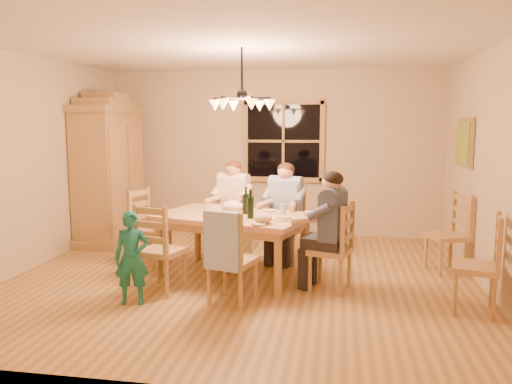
% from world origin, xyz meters
% --- Properties ---
extents(floor, '(5.50, 5.50, 0.00)m').
position_xyz_m(floor, '(0.00, 0.00, 0.00)').
color(floor, olive).
rests_on(floor, ground).
extents(ceiling, '(5.50, 5.00, 0.02)m').
position_xyz_m(ceiling, '(0.00, 0.00, 2.70)').
color(ceiling, white).
rests_on(ceiling, wall_back).
extents(wall_back, '(5.50, 0.02, 2.70)m').
position_xyz_m(wall_back, '(0.00, 2.50, 1.35)').
color(wall_back, '#CCBA90').
rests_on(wall_back, floor).
extents(wall_left, '(0.02, 5.00, 2.70)m').
position_xyz_m(wall_left, '(-2.75, 0.00, 1.35)').
color(wall_left, '#CCBA90').
rests_on(wall_left, floor).
extents(wall_right, '(0.02, 5.00, 2.70)m').
position_xyz_m(wall_right, '(2.75, 0.00, 1.35)').
color(wall_right, '#CCBA90').
rests_on(wall_right, floor).
extents(window, '(1.30, 0.06, 1.30)m').
position_xyz_m(window, '(0.20, 2.47, 1.55)').
color(window, black).
rests_on(window, wall_back).
extents(painting, '(0.06, 0.78, 0.64)m').
position_xyz_m(painting, '(2.71, 1.20, 1.60)').
color(painting, olive).
rests_on(painting, wall_right).
extents(chandelier, '(0.77, 0.68, 0.71)m').
position_xyz_m(chandelier, '(-0.00, 0.00, 2.08)').
color(chandelier, black).
rests_on(chandelier, ceiling).
extents(armoire, '(0.66, 1.40, 2.30)m').
position_xyz_m(armoire, '(-2.42, 1.56, 1.06)').
color(armoire, olive).
rests_on(armoire, floor).
extents(dining_table, '(1.99, 1.52, 0.76)m').
position_xyz_m(dining_table, '(-0.14, 0.09, 0.66)').
color(dining_table, tan).
rests_on(dining_table, floor).
extents(chair_far_left, '(0.54, 0.52, 0.99)m').
position_xyz_m(chair_far_left, '(-0.33, 1.01, 0.30)').
color(chair_far_left, '#A8864A').
rests_on(chair_far_left, floor).
extents(chair_far_right, '(0.54, 0.52, 0.99)m').
position_xyz_m(chair_far_right, '(0.42, 0.80, 0.30)').
color(chair_far_right, '#A8864A').
rests_on(chair_far_right, floor).
extents(chair_near_left, '(0.54, 0.52, 0.99)m').
position_xyz_m(chair_near_left, '(-0.79, -0.59, 0.30)').
color(chair_near_left, '#A8864A').
rests_on(chair_near_left, floor).
extents(chair_near_right, '(0.54, 0.52, 0.99)m').
position_xyz_m(chair_near_right, '(0.06, -0.83, 0.30)').
color(chair_near_right, '#A8864A').
rests_on(chair_near_right, floor).
extents(chair_end_left, '(0.52, 0.54, 0.99)m').
position_xyz_m(chair_end_left, '(-1.31, 0.43, 0.30)').
color(chair_end_left, '#A8864A').
rests_on(chair_end_left, floor).
extents(chair_end_right, '(0.52, 0.54, 0.99)m').
position_xyz_m(chair_end_right, '(1.04, -0.25, 0.30)').
color(chair_end_right, '#A8864A').
rests_on(chair_end_right, floor).
extents(adult_woman, '(0.48, 0.51, 0.87)m').
position_xyz_m(adult_woman, '(-0.33, 1.01, 0.84)').
color(adult_woman, beige).
rests_on(adult_woman, floor).
extents(adult_plaid_man, '(0.48, 0.51, 0.87)m').
position_xyz_m(adult_plaid_man, '(0.42, 0.80, 0.84)').
color(adult_plaid_man, '#355F94').
rests_on(adult_plaid_man, floor).
extents(adult_slate_man, '(0.51, 0.48, 0.87)m').
position_xyz_m(adult_slate_man, '(1.04, -0.25, 0.84)').
color(adult_slate_man, '#424E6A').
rests_on(adult_slate_man, floor).
extents(towel, '(0.39, 0.20, 0.58)m').
position_xyz_m(towel, '(0.00, -1.01, 0.70)').
color(towel, '#95ACCA').
rests_on(towel, chair_near_right).
extents(wine_bottle_a, '(0.08, 0.08, 0.33)m').
position_xyz_m(wine_bottle_a, '(0.01, 0.14, 0.93)').
color(wine_bottle_a, black).
rests_on(wine_bottle_a, dining_table).
extents(wine_bottle_b, '(0.08, 0.08, 0.33)m').
position_xyz_m(wine_bottle_b, '(0.12, -0.11, 0.93)').
color(wine_bottle_b, black).
rests_on(wine_bottle_b, dining_table).
extents(plate_woman, '(0.26, 0.26, 0.02)m').
position_xyz_m(plate_woman, '(-0.52, 0.52, 0.77)').
color(plate_woman, white).
rests_on(plate_woman, dining_table).
extents(plate_plaid, '(0.26, 0.26, 0.02)m').
position_xyz_m(plate_plaid, '(0.27, 0.26, 0.77)').
color(plate_plaid, white).
rests_on(plate_plaid, dining_table).
extents(plate_slate, '(0.26, 0.26, 0.02)m').
position_xyz_m(plate_slate, '(0.50, -0.13, 0.77)').
color(plate_slate, white).
rests_on(plate_slate, dining_table).
extents(wine_glass_a, '(0.06, 0.06, 0.14)m').
position_xyz_m(wine_glass_a, '(-0.21, 0.34, 0.83)').
color(wine_glass_a, silver).
rests_on(wine_glass_a, dining_table).
extents(wine_glass_b, '(0.06, 0.06, 0.14)m').
position_xyz_m(wine_glass_b, '(0.47, 0.10, 0.83)').
color(wine_glass_b, silver).
rests_on(wine_glass_b, dining_table).
extents(cap, '(0.20, 0.20, 0.11)m').
position_xyz_m(cap, '(0.31, -0.39, 0.82)').
color(cap, tan).
rests_on(cap, dining_table).
extents(napkin, '(0.21, 0.18, 0.03)m').
position_xyz_m(napkin, '(-0.28, -0.05, 0.78)').
color(napkin, '#45517E').
rests_on(napkin, dining_table).
extents(cloth_bundle, '(0.28, 0.22, 0.15)m').
position_xyz_m(cloth_bundle, '(-0.15, 0.16, 0.84)').
color(cloth_bundle, beige).
rests_on(cloth_bundle, dining_table).
extents(child, '(0.40, 0.30, 0.97)m').
position_xyz_m(child, '(-0.96, -1.00, 0.48)').
color(child, '#187065').
rests_on(child, floor).
extents(chair_spare_front, '(0.51, 0.52, 0.99)m').
position_xyz_m(chair_spare_front, '(2.45, -0.66, 0.30)').
color(chair_spare_front, '#A8864A').
rests_on(chair_spare_front, floor).
extents(chair_spare_back, '(0.54, 0.55, 0.99)m').
position_xyz_m(chair_spare_back, '(2.45, 0.69, 0.30)').
color(chair_spare_back, '#A8864A').
rests_on(chair_spare_back, floor).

